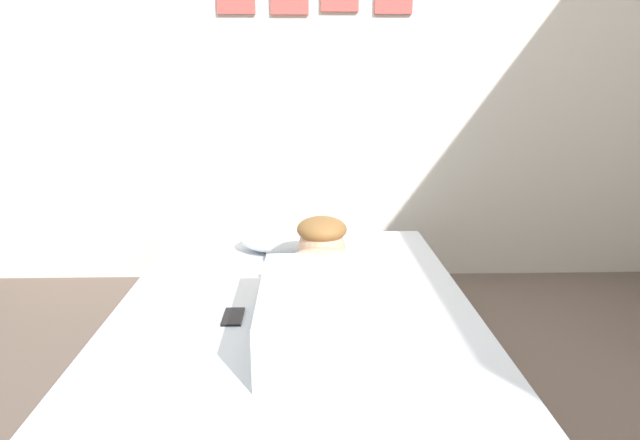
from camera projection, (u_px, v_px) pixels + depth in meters
name	position (u px, v px, depth m)	size (l,w,h in m)	color
back_wall	(314.00, 53.00, 2.97)	(3.98, 0.12, 2.50)	silver
bed	(295.00, 351.00, 2.02)	(1.34, 2.07, 0.33)	gray
pillow	(295.00, 239.00, 2.63)	(0.52, 0.32, 0.11)	silver
person_lying	(325.00, 290.00, 1.88)	(0.43, 0.92, 0.27)	silver
coffee_cup	(333.00, 258.00, 2.42)	(0.12, 0.09, 0.07)	teal
cell_phone	(233.00, 317.00, 1.91)	(0.07, 0.14, 0.01)	black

